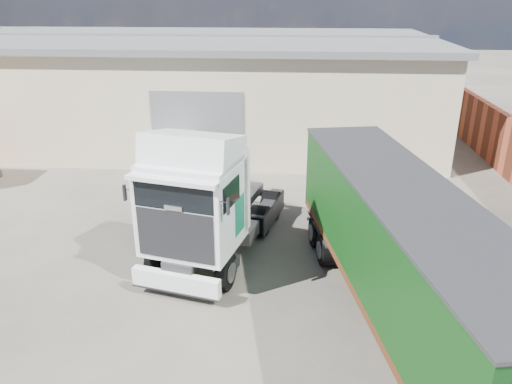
{
  "coord_description": "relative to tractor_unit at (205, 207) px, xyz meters",
  "views": [
    {
      "loc": [
        2.16,
        -10.82,
        7.62
      ],
      "look_at": [
        1.1,
        3.0,
        1.95
      ],
      "focal_mm": 35.0,
      "sensor_mm": 36.0,
      "label": 1
    }
  ],
  "objects": [
    {
      "name": "ground",
      "position": [
        0.29,
        -2.11,
        -1.8
      ],
      "size": [
        120.0,
        120.0,
        0.0
      ],
      "primitive_type": "plane",
      "color": "#292722",
      "rests_on": "ground"
    },
    {
      "name": "warehouse",
      "position": [
        -5.7,
        13.88,
        0.86
      ],
      "size": [
        30.6,
        12.6,
        5.42
      ],
      "color": "#B9AB8E",
      "rests_on": "ground"
    },
    {
      "name": "tractor_unit",
      "position": [
        0.0,
        0.0,
        0.0
      ],
      "size": [
        3.81,
        6.71,
        4.29
      ],
      "rotation": [
        0.0,
        0.0,
        -0.23
      ],
      "color": "black",
      "rests_on": "ground"
    },
    {
      "name": "box_trailer",
      "position": [
        4.99,
        -2.52,
        0.36
      ],
      "size": [
        4.25,
        10.92,
        3.55
      ],
      "rotation": [
        0.0,
        0.0,
        0.19
      ],
      "color": "#2D2D30",
      "rests_on": "ground"
    },
    {
      "name": "panel_van",
      "position": [
        -2.7,
        7.49,
        -0.88
      ],
      "size": [
        3.22,
        4.73,
        1.79
      ],
      "rotation": [
        0.0,
        0.0,
        0.36
      ],
      "color": "black",
      "rests_on": "ground"
    }
  ]
}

